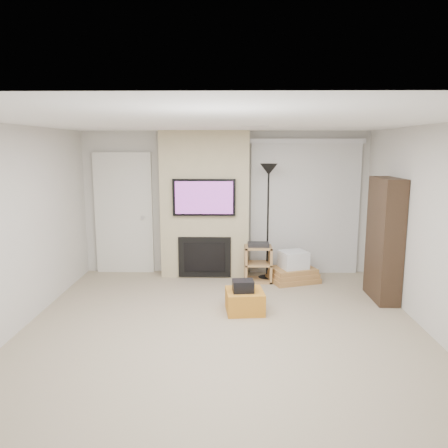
{
  "coord_description": "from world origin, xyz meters",
  "views": [
    {
      "loc": [
        0.09,
        -4.91,
        2.24
      ],
      "look_at": [
        0.0,
        1.2,
        1.15
      ],
      "focal_mm": 35.0,
      "sensor_mm": 36.0,
      "label": 1
    }
  ],
  "objects_px": {
    "ottoman": "(245,301)",
    "bookshelf": "(384,240)",
    "box_stack": "(293,270)",
    "av_stand": "(258,261)",
    "floor_lamp": "(268,189)"
  },
  "relations": [
    {
      "from": "ottoman",
      "to": "bookshelf",
      "type": "bearing_deg",
      "value": 15.15
    },
    {
      "from": "box_stack",
      "to": "bookshelf",
      "type": "bearing_deg",
      "value": -35.14
    },
    {
      "from": "floor_lamp",
      "to": "box_stack",
      "type": "xyz_separation_m",
      "value": [
        0.43,
        -0.13,
        -1.35
      ]
    },
    {
      "from": "ottoman",
      "to": "box_stack",
      "type": "distance_m",
      "value": 1.64
    },
    {
      "from": "ottoman",
      "to": "box_stack",
      "type": "bearing_deg",
      "value": 58.37
    },
    {
      "from": "ottoman",
      "to": "av_stand",
      "type": "relative_size",
      "value": 0.76
    },
    {
      "from": "box_stack",
      "to": "ottoman",
      "type": "bearing_deg",
      "value": -121.63
    },
    {
      "from": "ottoman",
      "to": "av_stand",
      "type": "bearing_deg",
      "value": 79.2
    },
    {
      "from": "floor_lamp",
      "to": "box_stack",
      "type": "height_order",
      "value": "floor_lamp"
    },
    {
      "from": "floor_lamp",
      "to": "bookshelf",
      "type": "distance_m",
      "value": 1.99
    },
    {
      "from": "ottoman",
      "to": "bookshelf",
      "type": "relative_size",
      "value": 0.28
    },
    {
      "from": "ottoman",
      "to": "av_stand",
      "type": "height_order",
      "value": "av_stand"
    },
    {
      "from": "ottoman",
      "to": "box_stack",
      "type": "xyz_separation_m",
      "value": [
        0.86,
        1.39,
        0.05
      ]
    },
    {
      "from": "ottoman",
      "to": "bookshelf",
      "type": "xyz_separation_m",
      "value": [
        2.05,
        0.55,
        0.75
      ]
    },
    {
      "from": "ottoman",
      "to": "floor_lamp",
      "type": "height_order",
      "value": "floor_lamp"
    }
  ]
}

